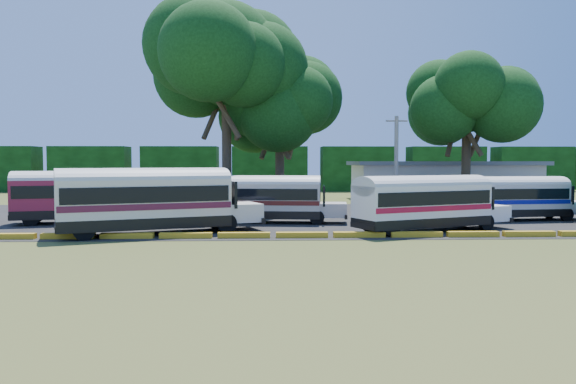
{
  "coord_description": "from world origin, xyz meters",
  "views": [
    {
      "loc": [
        -0.26,
        -27.93,
        3.96
      ],
      "look_at": [
        0.96,
        6.0,
        2.12
      ],
      "focal_mm": 35.0,
      "sensor_mm": 36.0,
      "label": 1
    }
  ],
  "objects_px": {
    "bus_cream_west": "(149,197)",
    "bus_red": "(87,193)",
    "tree_west": "(226,54)",
    "bus_white_red": "(425,200)"
  },
  "relations": [
    {
      "from": "bus_cream_west",
      "to": "bus_red",
      "type": "bearing_deg",
      "value": 109.68
    },
    {
      "from": "bus_red",
      "to": "tree_west",
      "type": "distance_m",
      "value": 17.54
    },
    {
      "from": "tree_west",
      "to": "bus_cream_west",
      "type": "bearing_deg",
      "value": -99.96
    },
    {
      "from": "bus_white_red",
      "to": "bus_cream_west",
      "type": "bearing_deg",
      "value": 159.3
    },
    {
      "from": "bus_white_red",
      "to": "tree_west",
      "type": "xyz_separation_m",
      "value": [
        -12.34,
        16.37,
        11.12
      ]
    },
    {
      "from": "bus_cream_west",
      "to": "tree_west",
      "type": "xyz_separation_m",
      "value": [
        2.98,
        16.95,
        10.88
      ]
    },
    {
      "from": "bus_red",
      "to": "tree_west",
      "type": "bearing_deg",
      "value": 38.46
    },
    {
      "from": "bus_red",
      "to": "tree_west",
      "type": "height_order",
      "value": "tree_west"
    },
    {
      "from": "bus_red",
      "to": "bus_cream_west",
      "type": "height_order",
      "value": "bus_cream_west"
    },
    {
      "from": "tree_west",
      "to": "bus_red",
      "type": "bearing_deg",
      "value": -127.11
    }
  ]
}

